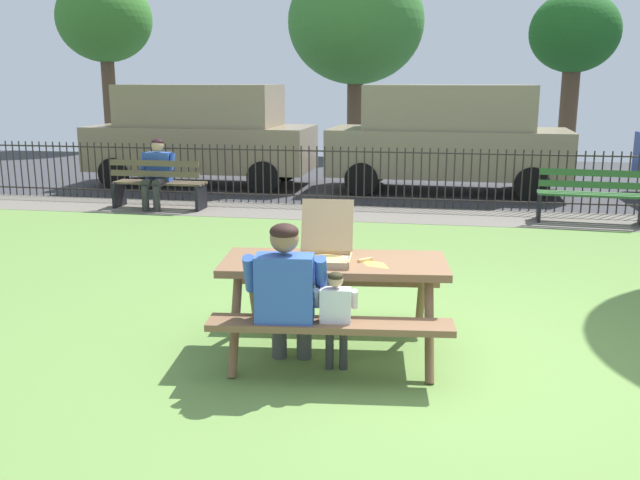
% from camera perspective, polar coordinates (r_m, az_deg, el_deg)
% --- Properties ---
extents(ground, '(28.00, 10.69, 0.02)m').
position_cam_1_polar(ground, '(6.98, 9.48, -5.43)').
color(ground, '#688F44').
extents(cobblestone_walkway, '(28.00, 1.40, 0.01)m').
position_cam_1_polar(cobblestone_walkway, '(11.48, 9.85, 1.92)').
color(cobblestone_walkway, slate).
extents(street_asphalt, '(28.00, 7.78, 0.01)m').
position_cam_1_polar(street_asphalt, '(16.01, 10.01, 5.04)').
color(street_asphalt, '#38383D').
extents(picnic_table_foreground, '(1.95, 1.66, 0.79)m').
position_cam_1_polar(picnic_table_foreground, '(5.60, 1.17, -3.39)').
color(picnic_table_foreground, brown).
rests_on(picnic_table_foreground, ground).
extents(pizza_box_open, '(0.45, 0.53, 0.46)m').
position_cam_1_polar(pizza_box_open, '(5.53, 0.43, -0.80)').
color(pizza_box_open, tan).
rests_on(pizza_box_open, picnic_table_foreground).
extents(pizza_slice_on_table, '(0.27, 0.27, 0.02)m').
position_cam_1_polar(pizza_slice_on_table, '(5.47, 4.39, -1.88)').
color(pizza_slice_on_table, '#EBBD49').
rests_on(pizza_slice_on_table, picnic_table_foreground).
extents(adult_at_table, '(0.63, 0.62, 1.19)m').
position_cam_1_polar(adult_at_table, '(5.14, -2.79, -4.26)').
color(adult_at_table, '#474747').
rests_on(adult_at_table, ground).
extents(child_at_table, '(0.34, 0.33, 0.84)m').
position_cam_1_polar(child_at_table, '(5.13, 1.31, -6.01)').
color(child_at_table, '#343434').
rests_on(child_at_table, ground).
extents(iron_fence_streetside, '(18.82, 0.03, 1.04)m').
position_cam_1_polar(iron_fence_streetside, '(12.09, 9.98, 5.04)').
color(iron_fence_streetside, '#2D2823').
rests_on(iron_fence_streetside, ground).
extents(park_bench_left, '(1.61, 0.50, 0.85)m').
position_cam_1_polar(park_bench_left, '(12.26, -13.16, 4.46)').
color(park_bench_left, brown).
rests_on(park_bench_left, ground).
extents(park_bench_center, '(1.63, 0.59, 0.85)m').
position_cam_1_polar(park_bench_center, '(11.50, 21.44, 3.34)').
color(park_bench_center, '#2D5E2B').
rests_on(park_bench_center, ground).
extents(person_on_park_bench, '(0.61, 0.59, 1.19)m').
position_cam_1_polar(person_on_park_bench, '(12.26, -13.28, 5.59)').
color(person_on_park_bench, '#2D2D2D').
rests_on(person_on_park_bench, ground).
extents(parked_car_far_left, '(4.62, 1.99, 2.08)m').
position_cam_1_polar(parked_car_far_left, '(14.80, -9.73, 8.70)').
color(parked_car_far_left, gray).
rests_on(parked_car_far_left, ground).
extents(parked_car_left, '(4.66, 2.08, 2.08)m').
position_cam_1_polar(parked_car_left, '(13.93, 10.50, 8.41)').
color(parked_car_left, gray).
rests_on(parked_car_left, ground).
extents(far_tree_left, '(2.94, 2.94, 5.34)m').
position_cam_1_polar(far_tree_left, '(23.59, -17.33, 16.87)').
color(far_tree_left, brown).
rests_on(far_tree_left, ground).
extents(far_tree_midleft, '(3.98, 3.98, 5.61)m').
position_cam_1_polar(far_tree_midleft, '(21.24, 2.98, 17.44)').
color(far_tree_midleft, brown).
rests_on(far_tree_midleft, ground).
extents(far_tree_center, '(2.48, 2.48, 4.58)m').
position_cam_1_polar(far_tree_center, '(21.32, 20.22, 15.54)').
color(far_tree_center, brown).
rests_on(far_tree_center, ground).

